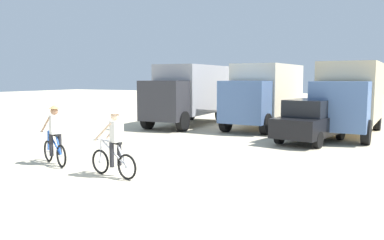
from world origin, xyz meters
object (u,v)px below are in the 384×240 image
object	(u,v)px
box_truck_cream_rv	(265,92)
cyclist_orange_shirt	(55,137)
box_truck_tan_camper	(350,94)
sedan_parked	(311,121)
box_truck_grey_hauler	(189,91)
cyclist_cowboy_hat	(114,146)

from	to	relation	value
box_truck_cream_rv	cyclist_orange_shirt	size ratio (longest dim) A/B	3.76
box_truck_tan_camper	sedan_parked	xyz separation A→B (m)	(-1.16, -3.09, -0.99)
box_truck_grey_hauler	cyclist_orange_shirt	size ratio (longest dim) A/B	3.74
box_truck_cream_rv	cyclist_orange_shirt	distance (m)	12.27
box_truck_cream_rv	cyclist_cowboy_hat	xyz separation A→B (m)	(-0.35, -12.23, -1.03)
box_truck_grey_hauler	box_truck_cream_rv	distance (m)	4.24
box_truck_grey_hauler	cyclist_orange_shirt	world-z (taller)	box_truck_grey_hauler
box_truck_cream_rv	sedan_parked	world-z (taller)	box_truck_cream_rv
box_truck_tan_camper	sedan_parked	size ratio (longest dim) A/B	1.53
box_truck_grey_hauler	box_truck_cream_rv	world-z (taller)	same
box_truck_grey_hauler	cyclist_cowboy_hat	distance (m)	12.05
cyclist_cowboy_hat	box_truck_tan_camper	bearing A→B (deg)	67.65
box_truck_tan_camper	sedan_parked	world-z (taller)	box_truck_tan_camper
cyclist_cowboy_hat	box_truck_cream_rv	bearing A→B (deg)	88.35
box_truck_cream_rv	cyclist_cowboy_hat	distance (m)	12.28
cyclist_orange_shirt	box_truck_cream_rv	bearing A→B (deg)	76.23
cyclist_orange_shirt	cyclist_cowboy_hat	size ratio (longest dim) A/B	1.00
box_truck_grey_hauler	cyclist_cowboy_hat	xyz separation A→B (m)	(3.80, -11.39, -1.03)
box_truck_grey_hauler	box_truck_tan_camper	xyz separation A→B (m)	(8.49, 0.01, 0.00)
sedan_parked	cyclist_cowboy_hat	distance (m)	9.02
box_truck_tan_camper	cyclist_cowboy_hat	bearing A→B (deg)	-112.35
box_truck_cream_rv	box_truck_tan_camper	distance (m)	4.41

